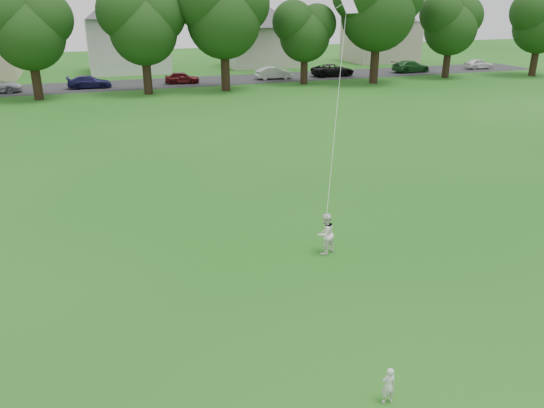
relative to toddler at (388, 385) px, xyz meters
name	(u,v)px	position (x,y,z in m)	size (l,w,h in m)	color
ground	(314,307)	(0.01, 3.76, -0.42)	(160.00, 160.00, 0.00)	#165313
street	(140,84)	(0.01, 45.76, -0.41)	(90.00, 7.00, 0.01)	#2D2D30
toddler	(388,385)	(0.00, 0.00, 0.00)	(0.31, 0.20, 0.84)	silver
older_boy	(325,234)	(1.65, 6.64, 0.27)	(0.67, 0.52, 1.37)	white
kite	(337,105)	(2.98, 8.90, 3.90)	(1.90, 2.74, 8.48)	silver
tree_row	(168,14)	(2.22, 39.57, 6.10)	(83.42, 9.21, 11.41)	black
parked_cars	(203,76)	(6.02, 44.76, 0.19)	(72.57, 2.16, 1.27)	black
house_row	(111,27)	(-1.50, 55.76, 4.43)	(76.43, 13.33, 10.57)	beige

